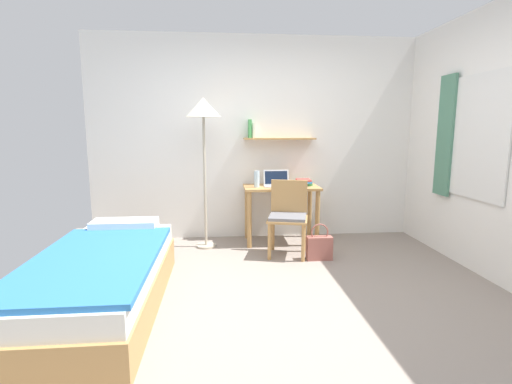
% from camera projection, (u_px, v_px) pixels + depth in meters
% --- Properties ---
extents(ground_plane, '(5.28, 5.28, 0.00)m').
position_uv_depth(ground_plane, '(287.00, 301.00, 3.18)').
color(ground_plane, gray).
extents(wall_back, '(4.40, 0.27, 2.60)m').
position_uv_depth(wall_back, '(262.00, 139.00, 4.96)').
color(wall_back, white).
rests_on(wall_back, ground_plane).
extents(bed, '(0.91, 2.04, 0.54)m').
position_uv_depth(bed, '(102.00, 280.00, 3.02)').
color(bed, '#B2844C').
rests_on(bed, ground_plane).
extents(desk, '(0.93, 0.51, 0.72)m').
position_uv_depth(desk, '(281.00, 198.00, 4.78)').
color(desk, '#B2844C').
rests_on(desk, ground_plane).
extents(desk_chair, '(0.53, 0.51, 0.85)m').
position_uv_depth(desk_chair, '(288.00, 214.00, 4.32)').
color(desk_chair, '#B2844C').
rests_on(desk_chair, ground_plane).
extents(standing_lamp, '(0.41, 0.41, 1.79)m').
position_uv_depth(standing_lamp, '(203.00, 115.00, 4.41)').
color(standing_lamp, '#B2A893').
rests_on(standing_lamp, ground_plane).
extents(laptop, '(0.32, 0.21, 0.20)m').
position_uv_depth(laptop, '(277.00, 182.00, 4.76)').
color(laptop, '#B7BABF').
rests_on(laptop, desk).
extents(water_bottle, '(0.07, 0.07, 0.20)m').
position_uv_depth(water_bottle, '(257.00, 179.00, 4.65)').
color(water_bottle, silver).
rests_on(water_bottle, desk).
extents(book_stack, '(0.19, 0.24, 0.08)m').
position_uv_depth(book_stack, '(304.00, 182.00, 4.82)').
color(book_stack, '#4CA856').
rests_on(book_stack, desk).
extents(handbag, '(0.28, 0.12, 0.41)m').
position_uv_depth(handbag, '(319.00, 247.00, 4.19)').
color(handbag, '#99564C').
rests_on(handbag, ground_plane).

